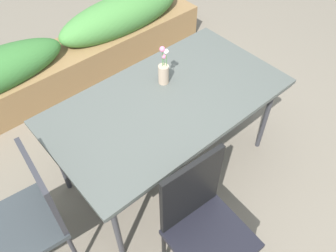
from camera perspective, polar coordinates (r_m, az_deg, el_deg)
The scene contains 6 objects.
ground_plane at distance 2.91m, azimuth -0.79°, elevation -7.34°, with size 12.00×12.00×0.00m, color #756B5B.
dining_table at distance 2.39m, azimuth 0.00°, elevation 3.65°, with size 1.68×0.92×0.77m.
chair_end_left at distance 2.26m, azimuth -22.20°, elevation -13.51°, with size 0.51×0.51×0.93m.
chair_near_left at distance 2.06m, azimuth 5.80°, elevation -15.53°, with size 0.47×0.47×0.99m.
flower_vase at distance 2.43m, azimuth -0.73°, elevation 9.12°, with size 0.08×0.08×0.30m.
planter_box at distance 3.65m, azimuth -16.82°, elevation 11.23°, with size 3.26×0.51×0.69m.
Camera 1 is at (-1.06, -1.27, 2.39)m, focal length 36.53 mm.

